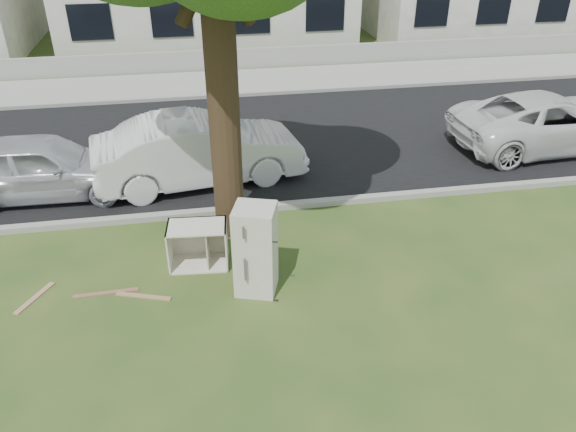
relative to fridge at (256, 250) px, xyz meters
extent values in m
plane|color=#2A4719|center=(0.14, 0.06, -0.76)|extent=(120.00, 120.00, 0.00)
cube|color=black|center=(0.14, 6.06, -0.75)|extent=(120.00, 7.00, 0.01)
cube|color=gray|center=(0.14, 2.51, -0.76)|extent=(120.00, 0.18, 0.12)
cube|color=gray|center=(0.14, 9.61, -0.76)|extent=(120.00, 0.18, 0.12)
cube|color=gray|center=(0.14, 11.06, -0.75)|extent=(120.00, 2.80, 0.01)
cube|color=gray|center=(0.14, 12.66, -0.41)|extent=(120.00, 0.15, 0.70)
cylinder|color=black|center=(-0.26, 1.86, 1.84)|extent=(0.54, 0.54, 5.20)
cube|color=white|center=(0.00, 0.00, 0.00)|extent=(0.77, 0.74, 1.51)
cube|color=white|center=(-0.89, 0.86, -0.37)|extent=(1.04, 0.70, 0.77)
cube|color=brown|center=(-2.41, 0.29, -0.75)|extent=(1.02, 0.11, 0.02)
cube|color=#9D7652|center=(-1.81, 0.10, -0.74)|extent=(0.89, 0.38, 0.02)
cube|color=#A87C5D|center=(-3.51, 0.35, -0.74)|extent=(0.50, 0.78, 0.02)
imported|color=silver|center=(-0.71, 4.03, -0.02)|extent=(4.67, 2.21, 1.48)
imported|color=silver|center=(7.80, 4.45, -0.09)|extent=(4.91, 2.46, 1.33)
imported|color=silver|center=(-3.94, 3.94, -0.09)|extent=(3.94, 1.69, 1.33)
camera|label=1|loc=(-0.76, -7.22, 4.91)|focal=35.00mm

